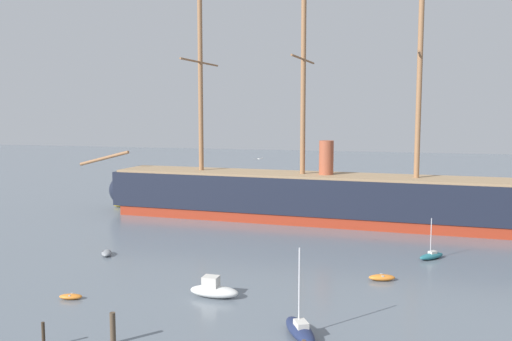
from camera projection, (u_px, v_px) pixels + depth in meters
tall_ship at (302, 196)px, 84.51m from camera, size 72.97×16.06×35.08m
dinghy_foreground_left at (71, 297)px, 49.54m from camera, size 2.21×1.36×0.49m
sailboat_foreground_right at (300, 330)px, 41.28m from camera, size 3.84×5.29×6.74m
motorboat_near_centre at (214, 290)px, 50.06m from camera, size 4.59×1.97×1.92m
dinghy_mid_left at (107, 253)px, 64.45m from camera, size 2.16×2.79×0.61m
dinghy_mid_right at (382, 277)px, 54.97m from camera, size 2.81×1.77×0.62m
sailboat_alongside_stern at (431, 256)px, 62.86m from camera, size 3.28×3.41×4.74m
dinghy_far_left at (122, 205)px, 96.92m from camera, size 3.10×2.45×0.67m
motorboat_far_right at (511, 227)px, 78.27m from camera, size 3.10×1.41×1.28m
dinghy_distant_centre at (306, 208)px, 94.34m from camera, size 2.09×1.51×0.45m
mooring_piling_left_pair at (43, 335)px, 39.34m from camera, size 0.24×0.24×1.89m
mooring_piling_right_pair at (113, 328)px, 40.05m from camera, size 0.41×0.41×2.32m
seagull_in_flight at (258, 159)px, 60.15m from camera, size 0.83×0.93×0.13m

